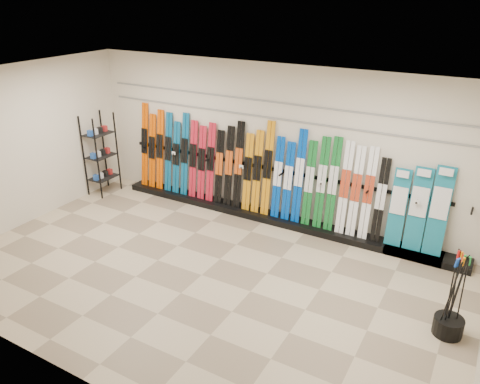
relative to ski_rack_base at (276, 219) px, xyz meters
The scene contains 12 objects.
floor 2.29m from the ski_rack_base, 95.64° to the right, with size 8.00×8.00×0.00m, color gray.
back_wall 1.47m from the ski_rack_base, 135.64° to the left, with size 8.00×8.00×0.00m, color beige.
left_wall 5.01m from the ski_rack_base, 151.65° to the right, with size 5.00×5.00×0.00m, color beige.
ceiling 3.73m from the ski_rack_base, 95.64° to the right, with size 8.00×8.00×0.00m, color silver.
ski_rack_base is the anchor object (origin of this frame).
skis 1.12m from the ski_rack_base, behind, with size 5.37×0.26×1.83m.
snowboards 2.68m from the ski_rack_base, ahead, with size 0.93×0.23×1.51m.
accessory_rack 4.10m from the ski_rack_base, behind, with size 0.40×0.60×1.78m, color black.
pole_bin 3.83m from the ski_rack_base, 28.32° to the right, with size 0.38×0.38×0.25m, color black.
ski_poles 3.86m from the ski_rack_base, 28.28° to the right, with size 0.23×0.34×1.18m.
slatwall_rail_0 1.96m from the ski_rack_base, 138.37° to the left, with size 7.60×0.02×0.03m, color gray.
slatwall_rail_1 2.26m from the ski_rack_base, 138.37° to the left, with size 7.60×0.02×0.03m, color gray.
Camera 1 is at (3.65, -5.18, 4.22)m, focal length 35.00 mm.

